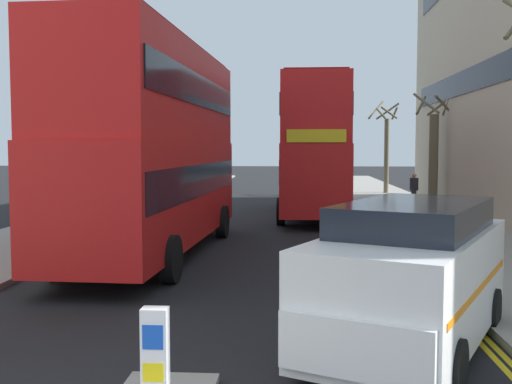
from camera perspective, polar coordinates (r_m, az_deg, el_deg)
sidewalk_right at (r=21.04m, az=17.50°, el=-3.79°), size 4.00×80.00×0.14m
sidewalk_left at (r=21.94m, az=-17.70°, el=-3.47°), size 4.00×80.00×0.14m
kerb_line_outer at (r=18.70m, az=12.67°, el=-4.88°), size 0.10×56.00×0.01m
kerb_line_inner at (r=18.67m, az=12.19°, el=-4.89°), size 0.10×56.00×0.01m
keep_left_bollard at (r=6.92m, az=-9.29°, el=-15.36°), size 0.36×0.28×1.11m
double_decker_bus_away at (r=16.73m, az=-9.30°, el=4.51°), size 3.15×10.90×5.64m
double_decker_bus_oncoming at (r=26.28m, az=5.30°, el=4.41°), size 2.86×10.83×5.64m
taxi_minivan at (r=9.15m, az=14.01°, el=-7.58°), size 3.73×5.15×2.12m
pedestrian_far at (r=28.33m, az=14.39°, el=0.14°), size 0.34×0.22×1.62m
street_tree_near at (r=38.29m, az=11.93°, el=4.12°), size 2.00×1.82×5.63m
street_tree_far at (r=30.18m, az=16.09°, el=3.40°), size 1.89×1.94×5.30m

